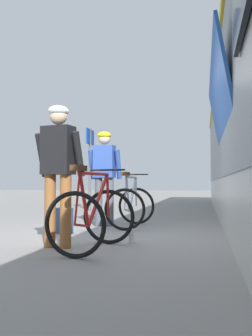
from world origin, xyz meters
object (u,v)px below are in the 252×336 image
at_px(bicycle_near_red, 93,216).
at_px(water_bottle_near_the_bikes, 131,236).
at_px(cyclist_near_in_dark, 58,162).
at_px(platform_sign_post, 90,155).
at_px(cyclist_far_in_blue, 104,169).
at_px(water_bottle_by_the_backpack, 67,226).
at_px(bicycle_far_silver, 131,205).
at_px(backpack_on_platform, 63,221).

relative_size(bicycle_near_red, water_bottle_near_the_bikes, 6.21).
height_order(cyclist_near_in_dark, bicycle_near_red, cyclist_near_in_dark).
bearing_deg(platform_sign_post, cyclist_far_in_blue, -69.19).
xyz_separation_m(water_bottle_by_the_backpack, platform_sign_post, (-1.07, 4.75, 1.52)).
distance_m(cyclist_near_in_dark, water_bottle_by_the_backpack, 1.75).
height_order(bicycle_far_silver, water_bottle_near_the_bikes, bicycle_far_silver).
height_order(cyclist_near_in_dark, bicycle_far_silver, cyclist_near_in_dark).
bearing_deg(bicycle_far_silver, cyclist_far_in_blue, 169.38).
height_order(cyclist_far_in_blue, platform_sign_post, platform_sign_post).
bearing_deg(platform_sign_post, backpack_on_platform, -77.90).
relative_size(water_bottle_by_the_backpack, platform_sign_post, 0.09).
bearing_deg(bicycle_near_red, platform_sign_post, 107.34).
bearing_deg(cyclist_near_in_dark, cyclist_far_in_blue, 91.15).
relative_size(cyclist_far_in_blue, platform_sign_post, 0.73).
bearing_deg(backpack_on_platform, water_bottle_near_the_bikes, -21.48).
height_order(cyclist_near_in_dark, cyclist_far_in_blue, same).
distance_m(cyclist_far_in_blue, platform_sign_post, 4.05).
height_order(cyclist_near_in_dark, water_bottle_by_the_backpack, cyclist_near_in_dark).
bearing_deg(water_bottle_by_the_backpack, platform_sign_post, 102.73).
bearing_deg(platform_sign_post, cyclist_near_in_dark, -76.57).
bearing_deg(backpack_on_platform, water_bottle_by_the_backpack, 86.62).
relative_size(cyclist_near_in_dark, water_bottle_by_the_backpack, 8.26).
xyz_separation_m(backpack_on_platform, platform_sign_post, (-1.05, 4.88, 1.42)).
relative_size(cyclist_near_in_dark, platform_sign_post, 0.73).
height_order(cyclist_far_in_blue, water_bottle_near_the_bikes, cyclist_far_in_blue).
relative_size(backpack_on_platform, platform_sign_post, 0.17).
xyz_separation_m(bicycle_near_red, platform_sign_post, (-1.96, 6.29, 1.22)).
height_order(bicycle_near_red, water_bottle_near_the_bikes, bicycle_near_red).
bearing_deg(cyclist_near_in_dark, backpack_on_platform, 108.34).
relative_size(cyclist_near_in_dark, water_bottle_near_the_bikes, 9.59).
relative_size(bicycle_near_red, backpack_on_platform, 2.85).
relative_size(cyclist_near_in_dark, cyclist_far_in_blue, 1.00).
distance_m(backpack_on_platform, water_bottle_by_the_backpack, 0.16).
bearing_deg(cyclist_near_in_dark, water_bottle_by_the_backpack, 105.76).
bearing_deg(cyclist_near_in_dark, platform_sign_post, 103.43).
bearing_deg(bicycle_far_silver, bicycle_near_red, -89.56).
height_order(bicycle_near_red, bicycle_far_silver, same).
bearing_deg(water_bottle_by_the_backpack, backpack_on_platform, -102.79).
height_order(bicycle_near_red, water_bottle_by_the_backpack, bicycle_near_red).
distance_m(cyclist_far_in_blue, water_bottle_near_the_bikes, 2.28).
distance_m(cyclist_near_in_dark, backpack_on_platform, 1.60).
bearing_deg(bicycle_near_red, water_bottle_by_the_backpack, 120.05).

